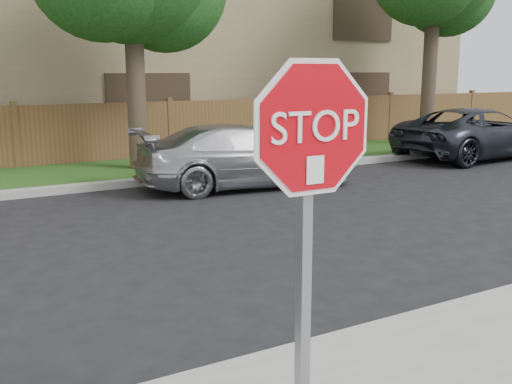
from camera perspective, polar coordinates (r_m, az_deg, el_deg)
ground at (r=5.22m, az=-1.63°, el=-16.39°), size 90.00×90.00×0.00m
far_curb at (r=12.63m, az=-19.48°, el=0.08°), size 70.00×0.30×0.15m
grass_strip at (r=14.24m, az=-20.73°, el=1.17°), size 70.00×3.00×0.12m
fence at (r=15.70m, az=-21.90°, el=4.73°), size 70.00×0.12×1.60m
stop_sign at (r=3.22m, az=5.16°, el=0.46°), size 1.01×0.13×2.55m
sedan_right at (r=12.64m, az=-1.17°, el=3.46°), size 4.76×2.41×1.33m
sedan_far_right at (r=17.96m, az=20.35°, el=5.28°), size 5.14×2.54×1.40m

